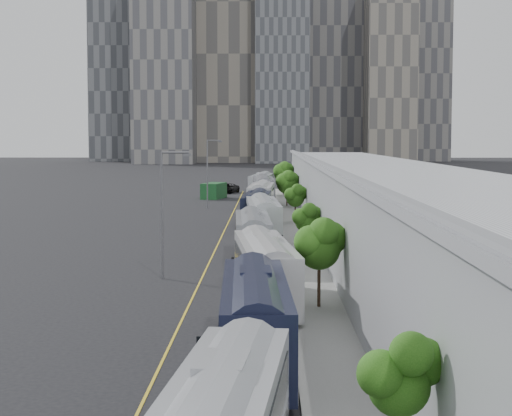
{
  "coord_description": "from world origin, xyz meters",
  "views": [
    {
      "loc": [
        2.88,
        -14.13,
        9.2
      ],
      "look_at": [
        1.78,
        61.91,
        3.0
      ],
      "focal_mm": 60.0,
      "sensor_mm": 36.0,
      "label": 1
    }
  ],
  "objects_px": {
    "shipping_container": "(214,191)",
    "suv": "(227,188)",
    "bus_1": "(255,328)",
    "bus_2": "(265,277)",
    "bus_8": "(261,187)",
    "street_lamp_far": "(209,169)",
    "bus_5": "(257,212)",
    "bus_3": "(253,241)",
    "bus_4": "(263,223)",
    "bus_7": "(263,193)",
    "street_lamp_near": "(165,205)",
    "bus_6": "(261,201)"
  },
  "relations": [
    {
      "from": "bus_5",
      "to": "bus_8",
      "type": "height_order",
      "value": "bus_8"
    },
    {
      "from": "bus_4",
      "to": "shipping_container",
      "type": "relative_size",
      "value": 2.27
    },
    {
      "from": "bus_7",
      "to": "street_lamp_far",
      "type": "xyz_separation_m",
      "value": [
        -7.17,
        -4.99,
        3.49
      ]
    },
    {
      "from": "street_lamp_near",
      "to": "bus_7",
      "type": "bearing_deg",
      "value": 84.32
    },
    {
      "from": "bus_2",
      "to": "bus_8",
      "type": "relative_size",
      "value": 0.97
    },
    {
      "from": "street_lamp_far",
      "to": "suv",
      "type": "height_order",
      "value": "street_lamp_far"
    },
    {
      "from": "street_lamp_near",
      "to": "shipping_container",
      "type": "bearing_deg",
      "value": 91.22
    },
    {
      "from": "bus_2",
      "to": "bus_3",
      "type": "xyz_separation_m",
      "value": [
        -0.98,
        16.98,
        -0.06
      ]
    },
    {
      "from": "bus_1",
      "to": "suv",
      "type": "bearing_deg",
      "value": 91.42
    },
    {
      "from": "bus_1",
      "to": "bus_5",
      "type": "height_order",
      "value": "bus_1"
    },
    {
      "from": "bus_8",
      "to": "shipping_container",
      "type": "bearing_deg",
      "value": -164.5
    },
    {
      "from": "bus_8",
      "to": "shipping_container",
      "type": "distance_m",
      "value": 7.45
    },
    {
      "from": "bus_5",
      "to": "bus_1",
      "type": "bearing_deg",
      "value": -86.74
    },
    {
      "from": "suv",
      "to": "bus_4",
      "type": "bearing_deg",
      "value": -67.34
    },
    {
      "from": "bus_5",
      "to": "suv",
      "type": "relative_size",
      "value": 2.18
    },
    {
      "from": "bus_5",
      "to": "suv",
      "type": "xyz_separation_m",
      "value": [
        -5.68,
        54.65,
        -0.74
      ]
    },
    {
      "from": "bus_4",
      "to": "suv",
      "type": "xyz_separation_m",
      "value": [
        -6.45,
        67.72,
        -0.85
      ]
    },
    {
      "from": "bus_2",
      "to": "bus_7",
      "type": "xyz_separation_m",
      "value": [
        -0.47,
        70.57,
        0.12
      ]
    },
    {
      "from": "bus_7",
      "to": "street_lamp_near",
      "type": "xyz_separation_m",
      "value": [
        -6.12,
        -61.53,
        3.15
      ]
    },
    {
      "from": "bus_8",
      "to": "street_lamp_near",
      "type": "xyz_separation_m",
      "value": [
        -5.73,
        -76.43,
        3.23
      ]
    },
    {
      "from": "bus_1",
      "to": "bus_2",
      "type": "height_order",
      "value": "bus_2"
    },
    {
      "from": "street_lamp_far",
      "to": "shipping_container",
      "type": "distance_m",
      "value": 19.04
    },
    {
      "from": "bus_6",
      "to": "bus_3",
      "type": "bearing_deg",
      "value": -88.11
    },
    {
      "from": "bus_1",
      "to": "street_lamp_near",
      "type": "relative_size",
      "value": 1.55
    },
    {
      "from": "bus_1",
      "to": "shipping_container",
      "type": "xyz_separation_m",
      "value": [
        -7.84,
        96.94,
        -0.4
      ]
    },
    {
      "from": "shipping_container",
      "to": "suv",
      "type": "height_order",
      "value": "shipping_container"
    },
    {
      "from": "bus_2",
      "to": "shipping_container",
      "type": "height_order",
      "value": "bus_2"
    },
    {
      "from": "bus_1",
      "to": "bus_6",
      "type": "bearing_deg",
      "value": 88.37
    },
    {
      "from": "bus_3",
      "to": "shipping_container",
      "type": "distance_m",
      "value": 67.59
    },
    {
      "from": "bus_2",
      "to": "bus_5",
      "type": "bearing_deg",
      "value": 85.85
    },
    {
      "from": "bus_1",
      "to": "suv",
      "type": "xyz_separation_m",
      "value": [
        -6.38,
        110.04,
        -0.79
      ]
    },
    {
      "from": "bus_4",
      "to": "bus_5",
      "type": "distance_m",
      "value": 13.09
    },
    {
      "from": "bus_8",
      "to": "shipping_container",
      "type": "relative_size",
      "value": 2.27
    },
    {
      "from": "street_lamp_near",
      "to": "suv",
      "type": "relative_size",
      "value": 1.44
    },
    {
      "from": "bus_1",
      "to": "bus_7",
      "type": "relative_size",
      "value": 0.93
    },
    {
      "from": "bus_3",
      "to": "suv",
      "type": "bearing_deg",
      "value": 91.82
    },
    {
      "from": "bus_6",
      "to": "bus_8",
      "type": "relative_size",
      "value": 1.0
    },
    {
      "from": "street_lamp_near",
      "to": "street_lamp_far",
      "type": "bearing_deg",
      "value": 91.07
    },
    {
      "from": "bus_4",
      "to": "bus_5",
      "type": "bearing_deg",
      "value": 90.53
    },
    {
      "from": "bus_4",
      "to": "street_lamp_near",
      "type": "height_order",
      "value": "street_lamp_near"
    },
    {
      "from": "bus_3",
      "to": "bus_8",
      "type": "xyz_separation_m",
      "value": [
        0.12,
        68.5,
        0.11
      ]
    },
    {
      "from": "bus_1",
      "to": "bus_2",
      "type": "bearing_deg",
      "value": 86.54
    },
    {
      "from": "bus_2",
      "to": "street_lamp_far",
      "type": "xyz_separation_m",
      "value": [
        -7.64,
        65.58,
        3.61
      ]
    },
    {
      "from": "bus_3",
      "to": "bus_5",
      "type": "relative_size",
      "value": 0.99
    },
    {
      "from": "bus_1",
      "to": "bus_5",
      "type": "relative_size",
      "value": 1.03
    },
    {
      "from": "bus_2",
      "to": "bus_7",
      "type": "distance_m",
      "value": 70.57
    },
    {
      "from": "bus_1",
      "to": "bus_2",
      "type": "relative_size",
      "value": 0.99
    },
    {
      "from": "bus_2",
      "to": "bus_1",
      "type": "bearing_deg",
      "value": -97.11
    },
    {
      "from": "bus_1",
      "to": "bus_7",
      "type": "bearing_deg",
      "value": 88.18
    },
    {
      "from": "bus_5",
      "to": "bus_8",
      "type": "relative_size",
      "value": 0.94
    }
  ]
}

